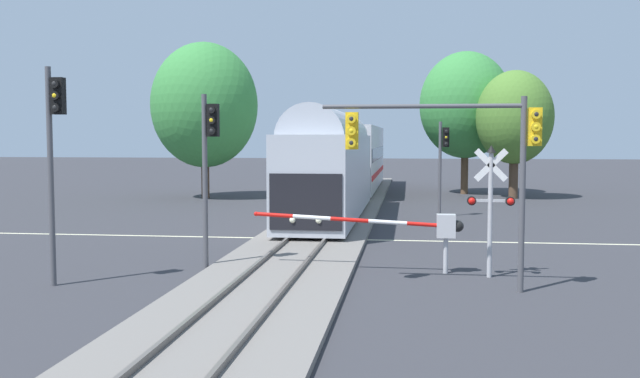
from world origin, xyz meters
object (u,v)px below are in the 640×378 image
object	(u,v)px
crossing_signal_mast	(491,197)
traffic_signal_near_right	(461,144)
oak_behind_train	(204,105)
elm_centre_background	(465,105)
traffic_signal_near_left	(54,140)
oak_far_right	(515,118)
traffic_signal_far_side	(443,153)
traffic_signal_median	(209,153)
commuter_train	(347,159)
crossing_gate_near	(420,226)

from	to	relation	value
crossing_signal_mast	traffic_signal_near_right	bearing A→B (deg)	-117.37
oak_behind_train	elm_centre_background	distance (m)	18.63
traffic_signal_near_left	oak_far_right	size ratio (longest dim) A/B	0.70
oak_behind_train	oak_far_right	distance (m)	20.82
traffic_signal_far_side	oak_far_right	bearing A→B (deg)	66.24
traffic_signal_far_side	elm_centre_background	size ratio (longest dim) A/B	0.48
traffic_signal_near_right	traffic_signal_far_side	bearing A→B (deg)	88.90
traffic_signal_near_right	traffic_signal_median	xyz separation A→B (m)	(-7.49, 2.07, -0.30)
oak_behind_train	elm_centre_background	xyz separation A→B (m)	(17.74, 5.70, 0.16)
oak_behind_train	elm_centre_background	bearing A→B (deg)	17.82
commuter_train	traffic_signal_median	size ratio (longest dim) A/B	7.00
crossing_gate_near	traffic_signal_near_right	world-z (taller)	traffic_signal_near_right
crossing_gate_near	traffic_signal_far_side	world-z (taller)	traffic_signal_far_side
traffic_signal_median	traffic_signal_near_left	distance (m)	4.55
traffic_signal_median	elm_centre_background	xyz separation A→B (m)	(10.11, 31.03, 2.79)
crossing_signal_mast	traffic_signal_far_side	bearing A→B (deg)	92.42
crossing_signal_mast	traffic_signal_near_left	bearing A→B (deg)	-167.30
commuter_train	crossing_signal_mast	bearing A→B (deg)	-74.71
traffic_signal_median	traffic_signal_far_side	bearing A→B (deg)	63.21
oak_behind_train	traffic_signal_near_left	bearing A→B (deg)	-81.74
commuter_train	oak_behind_train	size ratio (longest dim) A/B	3.63
traffic_signal_near_right	traffic_signal_median	distance (m)	7.78
crossing_signal_mast	oak_behind_train	world-z (taller)	oak_behind_train
commuter_train	crossing_signal_mast	world-z (taller)	commuter_train
crossing_signal_mast	traffic_signal_median	distance (m)	8.59
commuter_train	crossing_gate_near	world-z (taller)	commuter_train
crossing_signal_mast	traffic_signal_near_left	distance (m)	12.44
traffic_signal_near_right	traffic_signal_near_left	size ratio (longest dim) A/B	0.95
crossing_gate_near	crossing_signal_mast	world-z (taller)	crossing_signal_mast
crossing_gate_near	crossing_signal_mast	xyz separation A→B (m)	(2.04, -0.48, 0.95)
traffic_signal_near_right	oak_behind_train	bearing A→B (deg)	118.88
commuter_train	elm_centre_background	bearing A→B (deg)	47.00
commuter_train	traffic_signal_far_side	bearing A→B (deg)	-51.98
crossing_signal_mast	traffic_signal_near_right	size ratio (longest dim) A/B	0.68
traffic_signal_near_right	commuter_train	bearing A→B (deg)	101.94
commuter_train	traffic_signal_far_side	distance (m)	9.04
oak_behind_train	oak_far_right	xyz separation A→B (m)	(20.70, 2.09, -0.85)
crossing_gate_near	traffic_signal_near_right	size ratio (longest dim) A/B	1.12
crossing_gate_near	traffic_signal_near_left	world-z (taller)	traffic_signal_near_left
commuter_train	crossing_signal_mast	size ratio (longest dim) A/B	9.79
traffic_signal_far_side	traffic_signal_near_left	size ratio (longest dim) A/B	0.81
traffic_signal_near_right	oak_far_right	distance (m)	30.05
commuter_train	elm_centre_background	size ratio (longest dim) A/B	3.70
oak_behind_train	oak_far_right	size ratio (longest dim) A/B	1.22
crossing_signal_mast	oak_far_right	world-z (taller)	oak_far_right
traffic_signal_far_side	crossing_gate_near	bearing A→B (deg)	-95.18
elm_centre_background	traffic_signal_far_side	bearing A→B (deg)	-98.37
traffic_signal_median	elm_centre_background	bearing A→B (deg)	71.95
elm_centre_background	crossing_signal_mast	bearing A→B (deg)	-92.98
traffic_signal_near_left	commuter_train	bearing A→B (deg)	77.16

